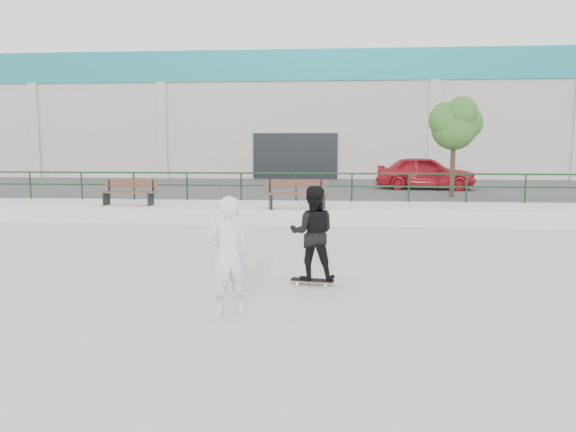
# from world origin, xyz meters

# --- Properties ---
(ground) EXTENTS (120.00, 120.00, 0.00)m
(ground) POSITION_xyz_m (0.00, 0.00, 0.00)
(ground) COLOR #B1ACA2
(ground) RESTS_ON ground
(ledge) EXTENTS (30.00, 3.00, 0.50)m
(ledge) POSITION_xyz_m (0.00, 9.50, 0.25)
(ledge) COLOR beige
(ledge) RESTS_ON ground
(parking_strip) EXTENTS (60.00, 14.00, 0.50)m
(parking_strip) POSITION_xyz_m (0.00, 18.00, 0.25)
(parking_strip) COLOR #3D3D3D
(parking_strip) RESTS_ON ground
(railing) EXTENTS (28.00, 0.06, 1.03)m
(railing) POSITION_xyz_m (-0.00, 10.80, 1.24)
(railing) COLOR #12311B
(railing) RESTS_ON ledge
(commercial_building) EXTENTS (44.20, 16.33, 8.00)m
(commercial_building) POSITION_xyz_m (-0.00, 31.99, 4.58)
(commercial_building) COLOR beige
(commercial_building) RESTS_ON ground
(bench_left) EXTENTS (1.84, 0.55, 0.85)m
(bench_left) POSITION_xyz_m (-4.51, 9.00, 0.92)
(bench_left) COLOR #502C1B
(bench_left) RESTS_ON ledge
(bench_right) EXTENTS (2.08, 0.98, 0.92)m
(bench_right) POSITION_xyz_m (1.19, 8.47, 0.96)
(bench_right) COLOR #502C1B
(bench_right) RESTS_ON ledge
(tree) EXTENTS (2.15, 1.91, 3.81)m
(tree) POSITION_xyz_m (6.93, 12.86, 3.36)
(tree) COLOR #473123
(tree) RESTS_ON parking_strip
(red_car) EXTENTS (4.64, 2.37, 1.51)m
(red_car) POSITION_xyz_m (6.49, 16.77, 1.26)
(red_car) COLOR #A8141F
(red_car) RESTS_ON parking_strip
(skateboard) EXTENTS (0.80, 0.31, 0.09)m
(skateboard) POSITION_xyz_m (2.03, 0.65, 0.07)
(skateboard) COLOR black
(skateboard) RESTS_ON ground
(standing_skater) EXTENTS (0.85, 0.67, 1.70)m
(standing_skater) POSITION_xyz_m (2.03, 0.65, 0.95)
(standing_skater) COLOR black
(standing_skater) RESTS_ON skateboard
(seated_skater) EXTENTS (0.76, 0.63, 1.78)m
(seated_skater) POSITION_xyz_m (0.86, -1.23, 0.89)
(seated_skater) COLOR silver
(seated_skater) RESTS_ON ground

